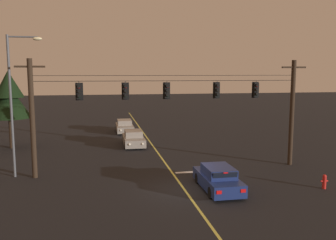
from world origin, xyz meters
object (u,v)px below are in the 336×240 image
(traffic_light_left_inner, at_px, (126,91))
(car_oncoming_lead, at_px, (134,139))
(traffic_light_centre, at_px, (167,91))
(car_waiting_near_lane, at_px, (218,179))
(traffic_light_leftmost, at_px, (79,92))
(fire_hydrant, at_px, (324,181))
(traffic_light_right_inner, at_px, (217,90))
(street_lamp_corner, at_px, (15,94))
(car_oncoming_trailing, at_px, (125,126))
(traffic_light_rightmost, at_px, (256,90))
(tree_verge_near, at_px, (9,97))

(traffic_light_left_inner, distance_m, car_oncoming_lead, 10.18)
(traffic_light_centre, bearing_deg, car_waiting_near_lane, -64.54)
(traffic_light_centre, height_order, car_waiting_near_lane, traffic_light_centre)
(traffic_light_leftmost, relative_size, fire_hydrant, 1.45)
(car_oncoming_lead, bearing_deg, traffic_light_leftmost, -115.19)
(traffic_light_right_inner, relative_size, street_lamp_corner, 0.14)
(traffic_light_right_inner, relative_size, car_oncoming_trailing, 0.28)
(traffic_light_rightmost, bearing_deg, car_oncoming_trailing, 115.94)
(traffic_light_right_inner, relative_size, fire_hydrant, 1.45)
(street_lamp_corner, bearing_deg, traffic_light_leftmost, -6.28)
(street_lamp_corner, bearing_deg, traffic_light_rightmost, -1.55)
(traffic_light_leftmost, distance_m, car_oncoming_trailing, 17.62)
(car_waiting_near_lane, distance_m, tree_verge_near, 20.52)
(traffic_light_leftmost, height_order, traffic_light_centre, same)
(car_oncoming_lead, relative_size, street_lamp_corner, 0.50)
(traffic_light_centre, relative_size, street_lamp_corner, 0.14)
(traffic_light_leftmost, distance_m, tree_verge_near, 11.81)
(traffic_light_left_inner, bearing_deg, traffic_light_leftmost, 180.00)
(traffic_light_right_inner, distance_m, car_oncoming_trailing, 17.96)
(traffic_light_left_inner, bearing_deg, car_oncoming_lead, 81.87)
(traffic_light_centre, height_order, car_oncoming_lead, traffic_light_centre)
(traffic_light_left_inner, height_order, traffic_light_rightmost, same)
(car_waiting_near_lane, relative_size, fire_hydrant, 5.15)
(traffic_light_leftmost, relative_size, traffic_light_centre, 1.00)
(traffic_light_centre, xyz_separation_m, fire_hydrant, (8.19, -5.37, -4.99))
(fire_hydrant, bearing_deg, car_oncoming_lead, 124.02)
(traffic_light_rightmost, bearing_deg, car_oncoming_lead, 130.93)
(traffic_light_centre, bearing_deg, tree_verge_near, 140.89)
(traffic_light_leftmost, bearing_deg, traffic_light_right_inner, 0.00)
(car_waiting_near_lane, bearing_deg, tree_verge_near, 134.88)
(traffic_light_left_inner, height_order, car_oncoming_trailing, traffic_light_left_inner)
(car_oncoming_lead, bearing_deg, tree_verge_near, 174.97)
(traffic_light_leftmost, height_order, fire_hydrant, traffic_light_leftmost)
(traffic_light_centre, bearing_deg, traffic_light_left_inner, 180.00)
(tree_verge_near, bearing_deg, traffic_light_left_inner, -46.36)
(traffic_light_centre, bearing_deg, traffic_light_leftmost, 180.00)
(traffic_light_leftmost, relative_size, traffic_light_right_inner, 1.00)
(traffic_light_rightmost, bearing_deg, tree_verge_near, 151.83)
(traffic_light_right_inner, distance_m, tree_verge_near, 18.43)
(car_oncoming_lead, height_order, street_lamp_corner, street_lamp_corner)
(traffic_light_leftmost, distance_m, traffic_light_left_inner, 2.91)
(traffic_light_centre, bearing_deg, traffic_light_right_inner, 0.00)
(traffic_light_centre, distance_m, tree_verge_near, 15.62)
(traffic_light_left_inner, xyz_separation_m, traffic_light_rightmost, (8.99, 0.00, 0.00))
(traffic_light_leftmost, bearing_deg, traffic_light_left_inner, 0.00)
(traffic_light_rightmost, bearing_deg, traffic_light_leftmost, 180.00)
(car_oncoming_lead, xyz_separation_m, fire_hydrant, (9.63, -14.27, -0.21))
(car_waiting_near_lane, bearing_deg, fire_hydrant, -8.71)
(traffic_light_centre, distance_m, traffic_light_rightmost, 6.27)
(traffic_light_leftmost, bearing_deg, traffic_light_centre, 0.00)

